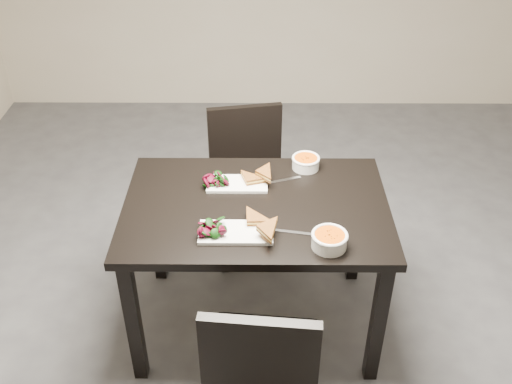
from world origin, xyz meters
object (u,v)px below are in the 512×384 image
plate_far (237,184)px  soup_bowl_far (306,162)px  table (256,222)px  plate_near (236,232)px  chair_near (262,365)px  chair_far (248,173)px  soup_bowl_near (329,239)px

plate_far → soup_bowl_far: size_ratio=2.06×
plate_far → table: bearing=-60.3°
soup_bowl_far → plate_near: bearing=-122.1°
chair_near → chair_far: size_ratio=1.00×
chair_near → plate_far: chair_near is taller
table → soup_bowl_near: soup_bowl_near is taller
table → plate_near: plate_near is taller
soup_bowl_far → soup_bowl_near: bearing=-84.5°
table → soup_bowl_near: size_ratio=7.96×
chair_far → soup_bowl_far: size_ratio=6.16×
soup_bowl_near → plate_far: bearing=131.2°
chair_near → plate_far: bearing=103.2°
chair_far → plate_far: bearing=-104.9°
chair_near → table: bearing=97.5°
table → soup_bowl_far: size_ratio=8.69×
chair_far → plate_far: chair_far is taller
table → chair_far: size_ratio=1.41×
chair_far → soup_bowl_near: size_ratio=5.64×
soup_bowl_far → chair_far: bearing=128.9°
plate_near → plate_far: size_ratio=1.09×
table → chair_near: size_ratio=1.41×
table → plate_far: (-0.09, 0.16, 0.11)m
chair_far → plate_far: size_ratio=2.99×
plate_near → soup_bowl_far: 0.61m
plate_near → plate_far: bearing=91.0°
plate_near → soup_bowl_near: 0.39m
chair_near → plate_near: size_ratio=2.73×
chair_near → soup_bowl_far: size_ratio=6.16×
chair_near → soup_bowl_near: size_ratio=5.64×
plate_far → soup_bowl_far: 0.37m
table → plate_near: size_ratio=3.85×
chair_near → chair_far: same height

